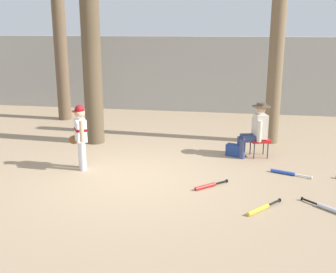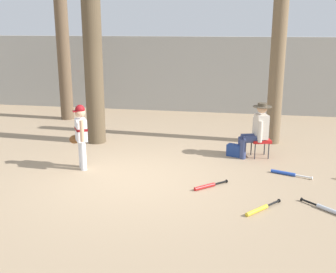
% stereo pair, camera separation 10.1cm
% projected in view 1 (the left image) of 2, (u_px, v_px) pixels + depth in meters
% --- Properties ---
extents(ground_plane, '(60.00, 60.00, 0.00)m').
position_uv_depth(ground_plane, '(134.00, 179.00, 7.76)').
color(ground_plane, '#9E8466').
extents(concrete_back_wall, '(18.00, 0.36, 2.44)m').
position_uv_depth(concrete_back_wall, '(183.00, 74.00, 13.72)').
color(concrete_back_wall, '#9E9E99').
rests_on(concrete_back_wall, ground).
extents(tree_near_player, '(0.59, 0.59, 5.69)m').
position_uv_depth(tree_near_player, '(91.00, 36.00, 9.56)').
color(tree_near_player, brown).
rests_on(tree_near_player, ground).
extents(tree_behind_spectator, '(0.51, 0.51, 4.70)m').
position_uv_depth(tree_behind_spectator, '(276.00, 56.00, 9.69)').
color(tree_behind_spectator, brown).
rests_on(tree_behind_spectator, ground).
extents(young_ballplayer, '(0.50, 0.52, 1.31)m').
position_uv_depth(young_ballplayer, '(80.00, 133.00, 8.15)').
color(young_ballplayer, white).
rests_on(young_ballplayer, ground).
extents(folding_stool, '(0.49, 0.49, 0.41)m').
position_uv_depth(folding_stool, '(259.00, 141.00, 9.02)').
color(folding_stool, red).
rests_on(folding_stool, ground).
extents(seated_spectator, '(0.68, 0.54, 1.20)m').
position_uv_depth(seated_spectator, '(256.00, 128.00, 8.94)').
color(seated_spectator, navy).
rests_on(seated_spectator, ground).
extents(handbag_beside_stool, '(0.38, 0.29, 0.26)m').
position_uv_depth(handbag_beside_stool, '(234.00, 150.00, 9.12)').
color(handbag_beside_stool, navy).
rests_on(handbag_beside_stool, ground).
extents(tree_far_left, '(0.55, 0.55, 5.07)m').
position_uv_depth(tree_far_left, '(60.00, 44.00, 12.15)').
color(tree_far_left, brown).
rests_on(tree_far_left, ground).
extents(bat_blue_youth, '(0.76, 0.34, 0.07)m').
position_uv_depth(bat_blue_youth, '(286.00, 173.00, 8.01)').
color(bat_blue_youth, '#2347AD').
rests_on(bat_blue_youth, ground).
extents(bat_yellow_trainer, '(0.57, 0.68, 0.07)m').
position_uv_depth(bat_yellow_trainer, '(261.00, 209.00, 6.44)').
color(bat_yellow_trainer, yellow).
rests_on(bat_yellow_trainer, ground).
extents(bat_red_barrel, '(0.57, 0.55, 0.07)m').
position_uv_depth(bat_red_barrel, '(208.00, 186.00, 7.36)').
color(bat_red_barrel, red).
rests_on(bat_red_barrel, ground).
extents(bat_aluminum_silver, '(0.59, 0.55, 0.07)m').
position_uv_depth(bat_aluminum_silver, '(327.00, 208.00, 6.47)').
color(bat_aluminum_silver, '#B7BCC6').
rests_on(bat_aluminum_silver, ground).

